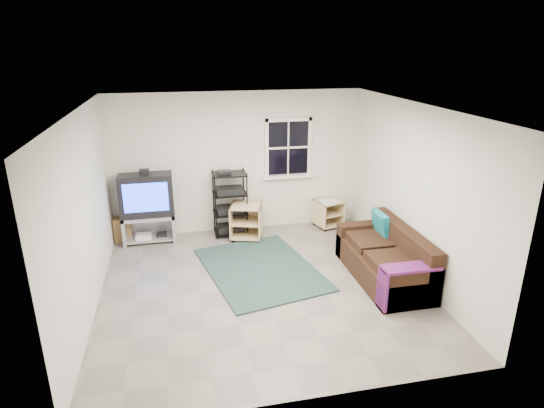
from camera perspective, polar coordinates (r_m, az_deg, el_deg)
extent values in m
plane|color=slate|center=(6.80, -1.30, -10.32)|extent=(4.60, 4.60, 0.00)
plane|color=white|center=(5.95, -1.50, 11.93)|extent=(4.60, 4.60, 0.00)
plane|color=beige|center=(8.44, -4.32, 5.16)|extent=(4.60, 0.00, 4.60)
plane|color=beige|center=(4.22, 4.55, -10.20)|extent=(4.60, 0.00, 4.60)
plane|color=beige|center=(6.28, -22.48, -1.42)|extent=(0.00, 4.60, 4.60)
plane|color=beige|center=(7.03, 17.35, 1.36)|extent=(0.00, 4.60, 4.60)
cube|color=black|center=(8.54, 2.02, 7.10)|extent=(0.80, 0.01, 1.02)
cube|color=white|center=(8.42, 2.10, 10.53)|extent=(0.88, 0.06, 0.06)
cube|color=white|center=(8.64, 2.03, 3.49)|extent=(0.98, 0.14, 0.05)
cube|color=white|center=(8.43, -0.67, 6.95)|extent=(0.06, 0.06, 1.10)
cube|color=white|center=(8.63, 4.72, 7.18)|extent=(0.06, 0.06, 1.10)
cube|color=white|center=(8.52, 2.04, 7.08)|extent=(0.78, 0.04, 0.04)
cube|color=#A4A4AC|center=(8.39, -15.24, -1.50)|extent=(0.91, 0.46, 0.05)
cube|color=#A4A4AC|center=(8.51, -18.00, -3.11)|extent=(0.05, 0.46, 0.50)
cube|color=#A4A4AC|center=(8.45, -12.20, -2.72)|extent=(0.05, 0.46, 0.50)
cube|color=#A4A4AC|center=(8.54, -15.00, -4.08)|extent=(0.80, 0.42, 0.04)
cube|color=#A4A4AC|center=(8.66, -15.06, -2.40)|extent=(0.91, 0.04, 0.50)
cube|color=silver|center=(8.49, -15.78, -3.89)|extent=(0.27, 0.22, 0.07)
cube|color=black|center=(8.51, -13.67, -3.71)|extent=(0.18, 0.16, 0.05)
cube|color=black|center=(8.25, -15.49, 1.11)|extent=(0.91, 0.38, 0.75)
cube|color=#1C3DF0|center=(8.06, -15.56, 0.77)|extent=(0.75, 0.01, 0.51)
cube|color=black|center=(8.14, -15.75, 3.92)|extent=(0.16, 0.12, 0.09)
cylinder|color=black|center=(8.17, -7.09, -0.49)|extent=(0.02, 0.02, 1.22)
cylinder|color=black|center=(8.23, -3.13, -0.21)|extent=(0.02, 0.02, 1.22)
cylinder|color=black|center=(8.55, -7.34, 0.42)|extent=(0.02, 0.02, 1.22)
cylinder|color=black|center=(8.61, -3.56, 0.68)|extent=(0.02, 0.02, 1.22)
cube|color=black|center=(8.58, -5.16, -3.39)|extent=(0.61, 0.44, 0.02)
cube|color=black|center=(8.56, -5.17, -3.01)|extent=(0.48, 0.36, 0.10)
cube|color=black|center=(8.45, -5.24, -1.07)|extent=(0.61, 0.44, 0.02)
cube|color=black|center=(8.42, -5.25, -0.68)|extent=(0.48, 0.36, 0.10)
cube|color=black|center=(8.32, -5.31, 1.31)|extent=(0.61, 0.44, 0.02)
cube|color=black|center=(8.30, -5.33, 1.71)|extent=(0.48, 0.36, 0.10)
cube|color=black|center=(8.21, -5.39, 3.77)|extent=(0.61, 0.44, 0.02)
cube|color=#CFB67F|center=(8.18, -3.26, -0.18)|extent=(0.68, 0.68, 0.02)
cube|color=#CFB67F|center=(8.39, -3.19, -3.82)|extent=(0.68, 0.68, 0.02)
cube|color=#CFB67F|center=(8.32, -5.01, -1.97)|extent=(0.18, 0.53, 0.59)
cube|color=#CFB67F|center=(8.25, -1.43, -2.08)|extent=(0.18, 0.53, 0.59)
cube|color=#CFB67F|center=(8.52, -3.00, -1.38)|extent=(0.48, 0.16, 0.59)
cube|color=#CFB67F|center=(8.29, -3.22, -2.17)|extent=(0.63, 0.64, 0.02)
cylinder|color=black|center=(8.24, -4.89, -4.62)|extent=(0.05, 0.05, 0.05)
cylinder|color=black|center=(8.58, -1.54, -3.53)|extent=(0.05, 0.05, 0.05)
cube|color=#CFB67F|center=(8.81, 7.12, 0.36)|extent=(0.59, 0.59, 0.02)
cube|color=#CFB67F|center=(8.96, 7.00, -2.40)|extent=(0.59, 0.59, 0.02)
cube|color=#CFB67F|center=(8.76, 5.84, -1.29)|extent=(0.16, 0.46, 0.48)
cube|color=#CFB67F|center=(9.01, 8.24, -0.79)|extent=(0.16, 0.46, 0.48)
cube|color=#CFB67F|center=(9.06, 6.23, -0.59)|extent=(0.42, 0.14, 0.48)
cube|color=#CFB67F|center=(8.89, 7.05, -1.15)|extent=(0.55, 0.56, 0.02)
cylinder|color=black|center=(8.73, 6.69, -3.25)|extent=(0.05, 0.05, 0.05)
cylinder|color=black|center=(9.22, 7.27, -2.01)|extent=(0.05, 0.05, 0.05)
cylinder|color=silver|center=(8.69, 7.24, 0.26)|extent=(0.34, 0.34, 0.02)
cube|color=black|center=(7.14, 13.74, -7.60)|extent=(0.84, 1.87, 0.39)
cube|color=black|center=(7.11, 16.25, -4.43)|extent=(0.22, 1.87, 0.40)
cube|color=black|center=(7.78, 11.23, -4.34)|extent=(0.84, 0.22, 0.58)
cube|color=black|center=(6.46, 16.94, -10.03)|extent=(0.84, 0.22, 0.58)
cube|color=black|center=(6.70, 14.70, -7.12)|extent=(0.56, 0.67, 0.12)
cube|color=black|center=(7.31, 12.13, -4.60)|extent=(0.56, 0.67, 0.12)
cube|color=teal|center=(7.44, 13.53, -2.44)|extent=(0.19, 0.45, 0.39)
cube|color=#0E1E9C|center=(6.31, 17.06, -7.62)|extent=(0.77, 0.28, 0.04)
cube|color=#0E1E9C|center=(6.28, 13.68, -10.42)|extent=(0.04, 0.28, 0.54)
cube|color=black|center=(7.27, -1.45, -8.12)|extent=(2.00, 2.46, 0.03)
cube|color=olive|center=(8.62, -18.28, -3.06)|extent=(0.34, 0.24, 0.44)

